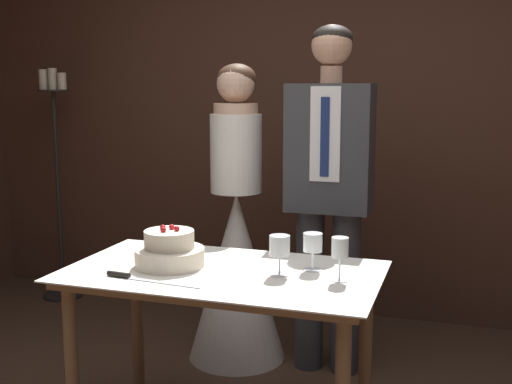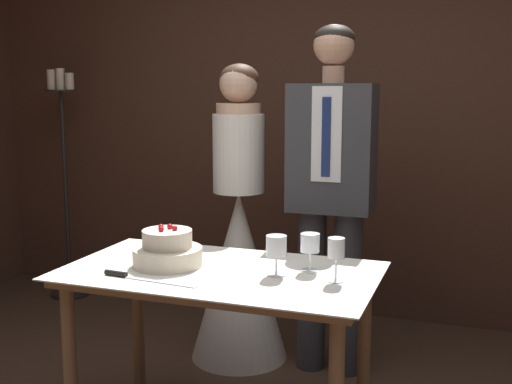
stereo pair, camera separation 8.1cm
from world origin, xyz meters
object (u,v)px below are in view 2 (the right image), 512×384
Objects in this scene: wine_glass_far at (310,245)px; groom at (331,183)px; tiered_cake at (167,251)px; wine_glass_near at (276,248)px; cake_knife at (132,277)px; wine_glass_middle at (336,250)px; bride at (239,253)px; cake_table at (220,294)px; candle_stand at (65,182)px.

groom reaches higher than wine_glass_far.
wine_glass_near is (0.47, 0.02, 0.05)m from tiered_cake.
cake_knife is (-0.05, -0.21, -0.06)m from tiered_cake.
wine_glass_far is (-0.13, 0.11, -0.02)m from wine_glass_middle.
bride reaches higher than tiered_cake.
wine_glass_middle is (0.76, 0.23, 0.12)m from cake_knife.
cake_table is 4.40× the size of tiered_cake.
wine_glass_near is (0.24, 0.01, 0.21)m from cake_table.
bride is (-0.02, 0.89, -0.23)m from tiered_cake.
bride is at bearing 130.35° from wine_glass_middle.
candle_stand reaches higher than cake_knife.
tiered_cake is 0.70× the size of cake_knife.
cake_table is 0.42m from wine_glass_far.
tiered_cake reaches higher than cake_knife.
groom reaches higher than cake_knife.
wine_glass_middle reaches higher than wine_glass_far.
groom is (0.54, 1.10, 0.25)m from cake_knife.
candle_stand is at bearing 163.98° from groom.
cake_knife is 2.29m from candle_stand.
cake_table is 0.79× the size of bride.
wine_glass_far reaches higher than cake_knife.
tiered_cake is at bearing -178.64° from wine_glass_middle.
tiered_cake is (-0.23, -0.01, 0.17)m from cake_table.
wine_glass_middle is (0.48, 0.01, 0.23)m from cake_table.
tiered_cake is 1.87× the size of wine_glass_far.
candle_stand is (-2.31, 1.47, -0.05)m from wine_glass_middle.
tiered_cake is at bearing -177.73° from wine_glass_near.
bride is (0.02, 1.10, -0.18)m from cake_knife.
tiered_cake is at bearing -167.98° from wine_glass_far.
candle_stand is (-2.17, 1.36, -0.04)m from wine_glass_far.
groom is (-0.22, 0.87, 0.13)m from wine_glass_middle.
candle_stand is at bearing 159.14° from bride.
cake_table is 7.44× the size of wine_glass_middle.
tiered_cake is 0.18× the size of bride.
tiered_cake is 0.22m from cake_knife.
bride is at bearing 119.79° from wine_glass_near.
bride is 1.00× the size of candle_stand.
wine_glass_far is (0.11, 0.11, -0.00)m from wine_glass_near.
candle_stand reaches higher than bride.
cake_knife reaches higher than cake_table.
groom is at bearing 61.01° from tiered_cake.
wine_glass_far is at bearing 17.98° from cake_table.
wine_glass_near is 2.53m from candle_stand.
cake_knife is 0.58m from wine_glass_near.
candle_stand is (-1.83, 1.47, 0.17)m from cake_table.
tiered_cake is at bearing -177.37° from cake_table.
candle_stand is at bearing 147.99° from wine_glass_far.
groom is at bearing 68.80° from cake_knife.
wine_glass_near is 0.10× the size of bride.
candle_stand is at bearing 137.01° from tiered_cake.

